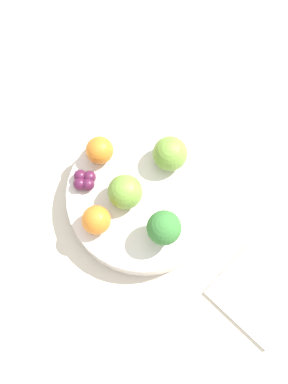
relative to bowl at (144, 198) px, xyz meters
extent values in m
plane|color=gray|center=(0.00, 0.00, -0.04)|extent=(6.00, 6.00, 0.00)
cube|color=beige|center=(0.00, 0.00, -0.03)|extent=(1.20, 1.20, 0.02)
cylinder|color=silver|center=(0.00, 0.00, 0.00)|extent=(0.22, 0.22, 0.04)
cylinder|color=#99C17A|center=(0.06, -0.01, 0.03)|extent=(0.02, 0.02, 0.02)
sphere|color=#387A33|center=(0.06, -0.01, 0.06)|extent=(0.05, 0.05, 0.05)
sphere|color=olive|center=(-0.01, -0.02, 0.04)|extent=(0.05, 0.05, 0.05)
sphere|color=olive|center=(-0.02, 0.06, 0.04)|extent=(0.05, 0.05, 0.05)
sphere|color=orange|center=(0.00, -0.08, 0.04)|extent=(0.04, 0.04, 0.04)
sphere|color=orange|center=(-0.08, -0.02, 0.04)|extent=(0.04, 0.04, 0.04)
sphere|color=#511938|center=(-0.05, -0.06, 0.03)|extent=(0.02, 0.02, 0.02)
sphere|color=#511938|center=(-0.06, -0.05, 0.03)|extent=(0.02, 0.02, 0.02)
sphere|color=#511938|center=(-0.07, -0.06, 0.03)|extent=(0.02, 0.02, 0.02)
sphere|color=#511938|center=(-0.06, -0.07, 0.03)|extent=(0.02, 0.02, 0.02)
cube|color=white|center=(0.20, 0.06, -0.02)|extent=(0.13, 0.12, 0.01)
camera|label=1|loc=(0.19, -0.13, 0.73)|focal=50.00mm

